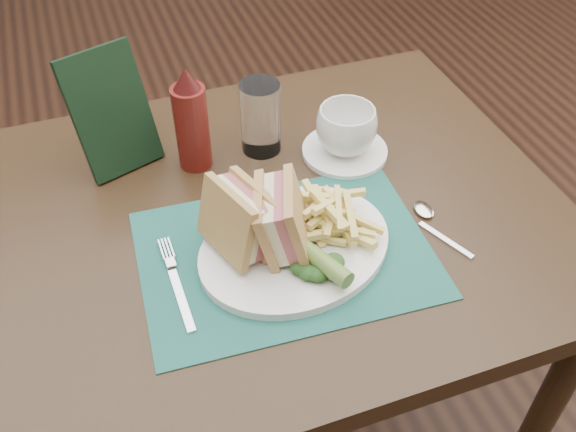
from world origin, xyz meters
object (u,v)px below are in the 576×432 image
object	(u,v)px
sandwich_half_b	(267,218)
check_presenter	(111,112)
drinking_glass	(261,118)
ketchup_bottle	(191,119)
plate	(295,247)
saucer	(345,151)
coffee_cup	(346,130)
table_main	(282,344)
placemat	(285,254)
sandwich_half_a	(226,225)

from	to	relation	value
sandwich_half_b	check_presenter	size ratio (longest dim) A/B	0.53
drinking_glass	ketchup_bottle	world-z (taller)	ketchup_bottle
plate	drinking_glass	distance (m)	0.27
sandwich_half_b	saucer	xyz separation A→B (m)	(0.20, 0.18, -0.07)
plate	coffee_cup	world-z (taller)	coffee_cup
saucer	check_presenter	xyz separation A→B (m)	(-0.37, 0.11, 0.10)
table_main	check_presenter	size ratio (longest dim) A/B	4.30
placemat	ketchup_bottle	distance (m)	0.28
drinking_glass	saucer	bearing A→B (deg)	-25.82
plate	placemat	bearing A→B (deg)	164.77
coffee_cup	ketchup_bottle	distance (m)	0.26
saucer	check_presenter	world-z (taller)	check_presenter
sandwich_half_b	placemat	bearing A→B (deg)	-4.29
sandwich_half_a	coffee_cup	distance (m)	0.32
placemat	coffee_cup	size ratio (longest dim) A/B	4.10
sandwich_half_a	check_presenter	world-z (taller)	check_presenter
sandwich_half_a	drinking_glass	xyz separation A→B (m)	(0.13, 0.24, -0.01)
sandwich_half_a	check_presenter	xyz separation A→B (m)	(-0.11, 0.29, 0.03)
saucer	ketchup_bottle	distance (m)	0.27
coffee_cup	drinking_glass	size ratio (longest dim) A/B	0.80
table_main	sandwich_half_b	world-z (taller)	sandwich_half_b
sandwich_half_b	coffee_cup	world-z (taller)	sandwich_half_b
coffee_cup	table_main	bearing A→B (deg)	-148.31
placemat	check_presenter	size ratio (longest dim) A/B	2.04
sandwich_half_a	saucer	world-z (taller)	sandwich_half_a
plate	table_main	bearing A→B (deg)	67.26
plate	sandwich_half_b	world-z (taller)	sandwich_half_b
saucer	drinking_glass	distance (m)	0.16
table_main	sandwich_half_b	size ratio (longest dim) A/B	8.09
ketchup_bottle	drinking_glass	bearing A→B (deg)	1.54
plate	sandwich_half_a	world-z (taller)	sandwich_half_a
placemat	check_presenter	xyz separation A→B (m)	(-0.19, 0.31, 0.10)
drinking_glass	sandwich_half_b	bearing A→B (deg)	-105.74
saucer	check_presenter	bearing A→B (deg)	163.46
plate	check_presenter	size ratio (longest dim) A/B	1.43
saucer	placemat	bearing A→B (deg)	-132.70
coffee_cup	drinking_glass	distance (m)	0.15
table_main	drinking_glass	bearing A→B (deg)	83.17
sandwich_half_a	drinking_glass	world-z (taller)	drinking_glass
sandwich_half_b	saucer	bearing A→B (deg)	61.47
sandwich_half_b	check_presenter	world-z (taller)	check_presenter
table_main	saucer	xyz separation A→B (m)	(0.15, 0.09, 0.38)
table_main	plate	xyz separation A→B (m)	(-0.01, -0.10, 0.38)
sandwich_half_a	coffee_cup	size ratio (longest dim) A/B	1.06
coffee_cup	check_presenter	distance (m)	0.39
saucer	check_presenter	distance (m)	0.40
placemat	drinking_glass	xyz separation A→B (m)	(0.05, 0.26, 0.06)
table_main	sandwich_half_b	bearing A→B (deg)	-119.47
table_main	saucer	size ratio (longest dim) A/B	6.00
sandwich_half_a	check_presenter	size ratio (longest dim) A/B	0.53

